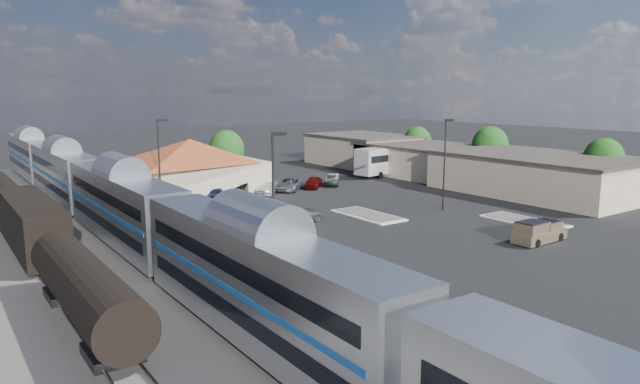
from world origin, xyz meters
TOP-DOWN VIEW (x-y plane):
  - ground at (0.00, 0.00)m, footprint 280.00×280.00m
  - railbed at (-21.00, 8.00)m, footprint 16.00×100.00m
  - platform at (-12.00, 6.00)m, footprint 5.50×92.00m
  - passenger_train at (-18.00, 4.47)m, footprint 3.00×104.00m
  - freight_cars at (-24.00, 6.36)m, footprint 2.80×46.00m
  - station_depot at (-4.56, 24.00)m, footprint 18.35×12.24m
  - buildings_east at (28.00, 14.28)m, footprint 14.40×51.40m
  - traffic_island_south at (4.00, 2.00)m, footprint 3.30×7.50m
  - traffic_island_north at (14.00, -8.00)m, footprint 3.30×7.50m
  - lamp_plat_s at (-10.90, -6.00)m, footprint 1.08×0.25m
  - lamp_plat_n at (-10.90, 16.00)m, footprint 1.08×0.25m
  - lamp_lot at (12.10, 0.00)m, footprint 1.08×0.25m
  - tree_east_a at (34.00, -4.00)m, footprint 4.56×4.56m
  - tree_east_b at (34.00, 12.00)m, footprint 4.94×4.94m
  - tree_east_c at (34.00, 26.00)m, footprint 4.41×4.41m
  - tree_depot at (3.00, 30.00)m, footprint 4.71×4.71m
  - pickup_truck at (8.94, -12.93)m, footprint 5.03×2.00m
  - suv at (-2.79, 3.78)m, footprint 5.21×2.66m
  - coach_bus at (24.00, 20.98)m, footprint 12.66×4.42m
  - person_a at (-11.20, -18.80)m, footprint 0.48×0.71m
  - person_b at (-12.12, 11.86)m, footprint 0.80×0.93m
  - parked_car_a at (-4.11, 18.04)m, footprint 3.62×3.90m
  - parked_car_b at (-0.91, 18.34)m, footprint 4.15×4.22m
  - parked_car_c at (2.29, 18.04)m, footprint 4.67×4.73m
  - parked_car_d at (5.49, 18.34)m, footprint 5.43×5.39m
  - parked_car_e at (8.69, 18.04)m, footprint 4.12×4.02m
  - parked_car_f at (11.89, 18.34)m, footprint 3.91×4.26m

SIDE VIEW (x-z plane):
  - ground at x=0.00m, z-range 0.00..0.00m
  - railbed at x=-21.00m, z-range 0.00..0.12m
  - platform at x=-12.00m, z-range 0.00..0.18m
  - traffic_island_south at x=4.00m, z-range 0.00..0.21m
  - traffic_island_north at x=14.00m, z-range 0.00..0.21m
  - parked_car_a at x=-4.11m, z-range 0.00..1.30m
  - parked_car_c at x=2.29m, z-range 0.00..1.37m
  - parked_car_e at x=8.69m, z-range 0.00..1.40m
  - suv at x=-2.79m, z-range 0.00..1.41m
  - parked_car_f at x=11.89m, z-range 0.00..1.42m
  - parked_car_b at x=-0.91m, z-range 0.00..1.45m
  - parked_car_d at x=5.49m, z-range 0.00..1.46m
  - pickup_truck at x=8.94m, z-range -0.04..1.67m
  - person_b at x=-12.12m, z-range 0.18..1.81m
  - person_a at x=-11.20m, z-range 0.18..2.07m
  - freight_cars at x=-24.00m, z-range -0.07..3.93m
  - buildings_east at x=28.00m, z-range -0.13..4.67m
  - coach_bus at x=24.00m, z-range 0.30..4.28m
  - passenger_train at x=-18.00m, z-range 0.09..5.64m
  - station_depot at x=-4.56m, z-range 0.03..6.23m
  - tree_east_c at x=34.00m, z-range 0.66..6.87m
  - tree_east_a at x=34.00m, z-range 0.68..7.10m
  - tree_depot at x=3.00m, z-range 0.71..7.34m
  - tree_east_b at x=34.00m, z-range 0.74..7.70m
  - lamp_plat_s at x=-10.90m, z-range 0.84..9.84m
  - lamp_plat_n at x=-10.90m, z-range 0.84..9.84m
  - lamp_lot at x=12.10m, z-range 0.84..9.84m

